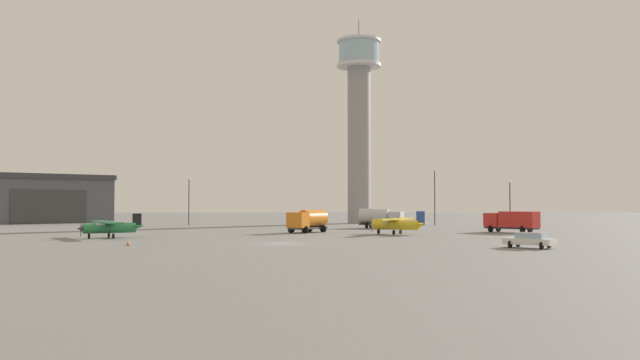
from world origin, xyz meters
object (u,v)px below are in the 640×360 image
Objects in this scene: light_post_east at (434,192)px; light_post_north at (509,199)px; airplane_green at (110,227)px; car_white at (530,240)px; airplane_yellow at (396,224)px; truck_fuel_tanker_orange at (308,220)px; traffic_cone_near_left at (128,242)px; truck_box_red at (512,221)px; control_tower at (359,112)px; light_post_west at (188,197)px; truck_fuel_tanker_silver at (380,217)px.

light_post_north is at bearing -40.75° from light_post_east.
car_white is (42.38, -16.34, -0.55)m from airplane_green.
airplane_yellow is 0.94× the size of light_post_east.
light_post_north reaches higher than truck_fuel_tanker_orange.
airplane_green is 1.14× the size of light_post_north.
light_post_north is 66.49m from traffic_cone_near_left.
airplane_yellow is at bearing 99.39° from truck_fuel_tanker_orange.
truck_box_red is at bearing -63.31° from car_white.
truck_box_red is 19.63m from light_post_north.
light_post_west is at bearing -162.08° from control_tower.
truck_fuel_tanker_orange is 0.88× the size of light_post_north.
car_white is (20.13, -29.89, -0.96)m from truck_fuel_tanker_orange.
truck_box_red is at bearing -105.62° from light_post_north.
truck_fuel_tanker_silver is 49.19m from traffic_cone_near_left.
light_post_east is at bearing 71.71° from truck_fuel_tanker_silver.
traffic_cone_near_left is (-43.76, -26.07, -1.32)m from truck_box_red.
traffic_cone_near_left is at bearing 76.13° from truck_box_red.
control_tower is 5.97× the size of truck_box_red.
airplane_yellow is 48.09m from light_post_west.
car_white is 50.08m from light_post_north.
light_post_east is (1.78, 57.53, 5.10)m from car_white.
airplane_green is at bearing 114.56° from traffic_cone_near_left.
airplane_yellow is 2.08× the size of car_white.
truck_box_red is at bearing -78.98° from light_post_east.
truck_fuel_tanker_silver is (1.82, -24.95, -20.22)m from control_tower.
control_tower is 65.00m from airplane_green.
airplane_green is 14.04m from traffic_cone_near_left.
truck_fuel_tanker_silver reaches higher than traffic_cone_near_left.
truck_fuel_tanker_silver reaches higher than truck_box_red.
truck_fuel_tanker_orange is at bearing -106.11° from truck_fuel_tanker_silver.
traffic_cone_near_left is (5.82, -12.74, -0.99)m from airplane_green.
truck_box_red is at bearing 30.79° from traffic_cone_near_left.
car_white is (10.89, -69.33, -21.17)m from control_tower.
light_post_north is at bearing -41.96° from control_tower.
airplane_green is (-31.49, -52.99, -20.62)m from control_tower.
truck_fuel_tanker_silver is at bearing 176.95° from truck_fuel_tanker_orange.
airplane_yellow is 15.34× the size of traffic_cone_near_left.
truck_fuel_tanker_orange is 0.93× the size of truck_fuel_tanker_silver.
light_post_west is 1.12× the size of light_post_north.
light_post_west is at bearing -16.26° from airplane_yellow.
control_tower is 36.90m from light_post_west.
truck_fuel_tanker_orange is (22.25, 13.55, 0.42)m from airplane_green.
control_tower reaches higher than airplane_green.
light_post_north is (5.22, 18.69, 2.98)m from truck_box_red.
truck_fuel_tanker_orange reaches higher than traffic_cone_near_left.
light_post_north reaches higher than truck_fuel_tanker_silver.
control_tower is 4.29× the size of airplane_yellow.
traffic_cone_near_left is (-36.55, 3.60, -0.44)m from car_white.
truck_fuel_tanker_orange reaches higher than car_white.
truck_fuel_tanker_orange is 1.49× the size of car_white.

